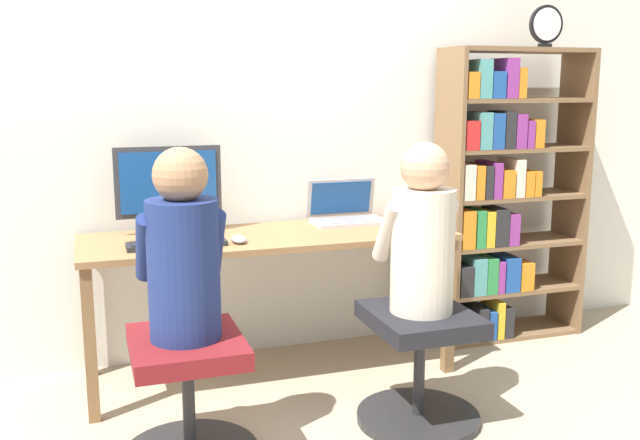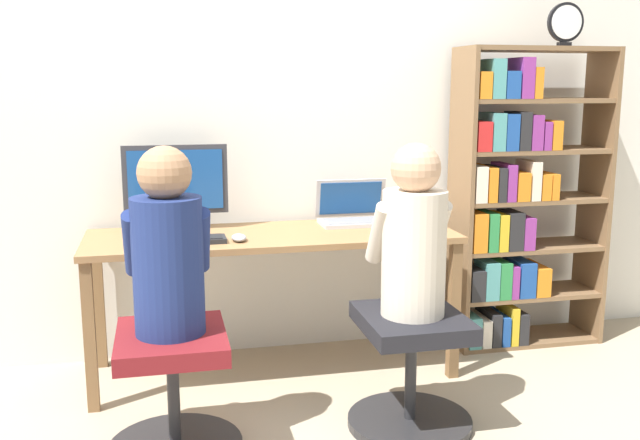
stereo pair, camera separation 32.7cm
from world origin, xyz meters
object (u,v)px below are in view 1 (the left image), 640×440
(office_chair_left, at_px, (188,393))
(desk_clock, at_px, (546,25))
(office_chair_right, at_px, (419,361))
(keyboard, at_px, (177,244))
(bookshelf, at_px, (498,201))
(desktop_monitor, at_px, (169,187))
(person_at_laptop, at_px, (422,235))
(laptop, at_px, (346,213))
(person_at_monitor, at_px, (183,253))

(office_chair_left, distance_m, desk_clock, 2.61)
(office_chair_left, xyz_separation_m, desk_clock, (2.03, 0.74, 1.45))
(office_chair_right, height_order, desk_clock, desk_clock)
(keyboard, distance_m, bookshelf, 1.80)
(office_chair_right, xyz_separation_m, desk_clock, (1.06, 0.74, 1.45))
(bookshelf, xyz_separation_m, desk_clock, (0.20, -0.07, 0.94))
(desktop_monitor, xyz_separation_m, office_chair_left, (-0.06, -0.88, -0.66))
(keyboard, distance_m, office_chair_left, 0.74)
(office_chair_right, bearing_deg, bookshelf, 43.14)
(office_chair_right, distance_m, person_at_laptop, 0.54)
(desktop_monitor, relative_size, bookshelf, 0.31)
(office_chair_left, distance_m, bookshelf, 2.07)
(laptop, bearing_deg, person_at_laptop, -89.28)
(office_chair_left, relative_size, person_at_monitor, 0.74)
(bookshelf, bearing_deg, desk_clock, -19.50)
(desktop_monitor, bearing_deg, desk_clock, -3.86)
(person_at_monitor, xyz_separation_m, bookshelf, (1.83, 0.81, -0.03))
(laptop, distance_m, person_at_monitor, 1.29)
(keyboard, xyz_separation_m, desk_clock, (1.98, 0.16, 1.00))
(person_at_monitor, height_order, bookshelf, bookshelf)
(laptop, bearing_deg, office_chair_left, -137.88)
(laptop, xyz_separation_m, office_chair_right, (0.01, -0.86, -0.49))
(person_at_monitor, bearing_deg, person_at_laptop, 0.38)
(laptop, xyz_separation_m, office_chair_left, (-0.96, -0.87, -0.49))
(person_at_laptop, distance_m, desk_clock, 1.58)
(person_at_monitor, height_order, person_at_laptop, person_at_monitor)
(desk_clock, bearing_deg, keyboard, -175.32)
(bookshelf, bearing_deg, keyboard, -172.58)
(desk_clock, bearing_deg, desktop_monitor, 176.14)
(laptop, xyz_separation_m, keyboard, (-0.91, -0.29, -0.03))
(laptop, relative_size, office_chair_left, 0.71)
(office_chair_left, height_order, person_at_monitor, person_at_monitor)
(desktop_monitor, relative_size, laptop, 1.35)
(desktop_monitor, distance_m, office_chair_right, 1.43)
(desktop_monitor, distance_m, bookshelf, 1.78)
(desktop_monitor, bearing_deg, office_chair_right, -43.65)
(office_chair_right, distance_m, bookshelf, 1.29)
(keyboard, bearing_deg, office_chair_right, -31.99)
(desktop_monitor, distance_m, keyboard, 0.36)
(laptop, xyz_separation_m, bookshelf, (0.87, -0.05, 0.03))
(bookshelf, bearing_deg, laptop, 176.55)
(laptop, relative_size, office_chair_right, 0.71)
(person_at_monitor, distance_m, person_at_laptop, 0.97)
(laptop, distance_m, bookshelf, 0.88)
(desktop_monitor, bearing_deg, office_chair_left, -93.68)
(bookshelf, distance_m, desk_clock, 0.96)
(laptop, relative_size, person_at_laptop, 0.53)
(person_at_laptop, bearing_deg, office_chair_right, -90.00)
(office_chair_left, distance_m, office_chair_right, 0.97)
(desk_clock, bearing_deg, person_at_monitor, -159.98)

